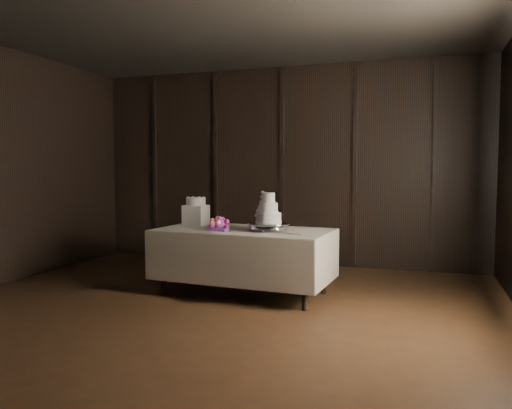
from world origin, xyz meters
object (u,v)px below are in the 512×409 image
object	(u,v)px
cake_stand	(269,227)
small_cake	(196,201)
bouquet	(219,224)
display_table	(244,259)
wedding_cake	(266,211)
box_pedestal	(196,215)

from	to	relation	value
cake_stand	small_cake	size ratio (longest dim) A/B	2.03
bouquet	display_table	bearing A→B (deg)	29.06
display_table	wedding_cake	world-z (taller)	wedding_cake
cake_stand	box_pedestal	bearing A→B (deg)	166.17
display_table	bouquet	bearing A→B (deg)	-146.89
bouquet	cake_stand	bearing A→B (deg)	9.00
wedding_cake	box_pedestal	bearing A→B (deg)	-173.52
cake_stand	box_pedestal	distance (m)	1.04
box_pedestal	display_table	bearing A→B (deg)	-16.00
bouquet	box_pedestal	bearing A→B (deg)	142.86
box_pedestal	bouquet	bearing A→B (deg)	-37.14
bouquet	box_pedestal	xyz separation A→B (m)	(-0.45, 0.34, 0.06)
small_cake	wedding_cake	bearing A→B (deg)	-14.93
cake_stand	box_pedestal	xyz separation A→B (m)	(-1.01, 0.25, 0.08)
display_table	small_cake	bearing A→B (deg)	168.06
wedding_cake	bouquet	size ratio (longest dim) A/B	0.85
display_table	box_pedestal	xyz separation A→B (m)	(-0.70, 0.20, 0.47)
box_pedestal	wedding_cake	bearing A→B (deg)	-14.93
cake_stand	display_table	bearing A→B (deg)	171.11
cake_stand	box_pedestal	world-z (taller)	box_pedestal
bouquet	small_cake	xyz separation A→B (m)	(-0.45, 0.34, 0.23)
wedding_cake	bouquet	distance (m)	0.57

